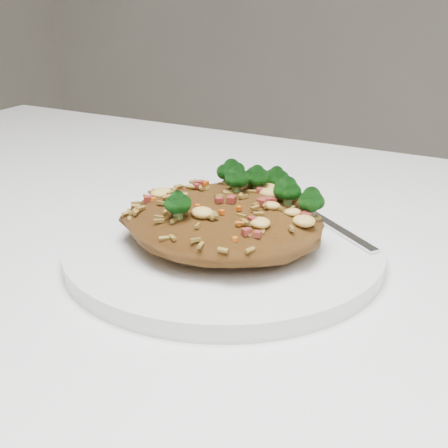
{
  "coord_description": "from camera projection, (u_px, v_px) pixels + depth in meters",
  "views": [
    {
      "loc": [
        0.2,
        -0.38,
        0.97
      ],
      "look_at": [
        -0.01,
        0.02,
        0.78
      ],
      "focal_mm": 50.0,
      "sensor_mm": 36.0,
      "label": 1
    }
  ],
  "objects": [
    {
      "name": "dining_table",
      "position": [
        221.0,
        370.0,
        0.51
      ],
      "size": [
        1.2,
        0.8,
        0.75
      ],
      "color": "white",
      "rests_on": "ground"
    },
    {
      "name": "plate",
      "position": [
        224.0,
        249.0,
        0.5
      ],
      "size": [
        0.25,
        0.25,
        0.01
      ],
      "primitive_type": "cylinder",
      "color": "white",
      "rests_on": "dining_table"
    },
    {
      "name": "fried_rice",
      "position": [
        226.0,
        211.0,
        0.49
      ],
      "size": [
        0.16,
        0.15,
        0.06
      ],
      "color": "brown",
      "rests_on": "plate"
    },
    {
      "name": "fork",
      "position": [
        322.0,
        219.0,
        0.54
      ],
      "size": [
        0.14,
        0.11,
        0.0
      ],
      "rotation": [
        0.0,
        0.0,
        -0.65
      ],
      "color": "silver",
      "rests_on": "plate"
    }
  ]
}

